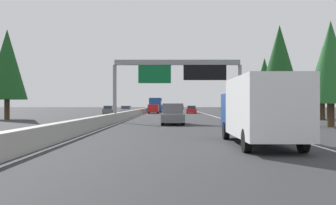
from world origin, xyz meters
TOP-DOWN VIEW (x-y plane):
  - ground_plane at (60.00, 0.00)m, footprint 320.00×320.00m
  - median_barrier at (80.00, 0.30)m, footprint 180.00×0.56m
  - shoulder_stripe_right at (70.00, -11.52)m, footprint 160.00×0.16m
  - shoulder_stripe_median at (70.00, -0.25)m, footprint 160.00×0.16m
  - sign_gantry_overhead at (35.94, -6.04)m, footprint 0.50×12.68m
  - box_truck_near_center at (13.52, -9.12)m, footprint 8.50×2.40m
  - pickup_distant_b at (32.49, -5.40)m, footprint 5.60×2.00m
  - sedan_far_right at (73.90, -9.13)m, footprint 4.40×1.80m
  - bus_mid_right at (88.68, -1.87)m, footprint 11.50×2.55m
  - minivan_mid_left at (73.99, -1.94)m, footprint 5.00×1.95m
  - oncoming_near at (68.92, 2.69)m, footprint 4.40×1.80m
  - oncoming_far at (72.09, 6.29)m, footprint 4.40×1.80m
  - conifer_right_foreground at (27.93, -17.81)m, footprint 3.70×3.70m
  - conifer_right_near at (43.85, -23.02)m, footprint 3.74×3.74m
  - conifer_right_mid at (48.46, -19.22)m, footprint 5.27×5.27m
  - conifer_right_far at (68.34, -21.80)m, footprint 4.38×4.38m
  - conifer_left_near at (43.95, 14.10)m, footprint 4.69×4.69m

SIDE VIEW (x-z plane):
  - ground_plane at x=60.00m, z-range 0.00..0.00m
  - shoulder_stripe_right at x=70.00m, z-range 0.00..0.01m
  - shoulder_stripe_median at x=70.00m, z-range 0.00..0.01m
  - median_barrier at x=80.00m, z-range 0.00..0.90m
  - sedan_far_right at x=73.90m, z-range -0.05..1.42m
  - oncoming_near at x=68.92m, z-range -0.05..1.42m
  - oncoming_far at x=72.09m, z-range -0.05..1.42m
  - pickup_distant_b at x=32.49m, z-range -0.02..1.84m
  - minivan_mid_left at x=73.99m, z-range 0.11..1.80m
  - box_truck_near_center at x=13.52m, z-range 0.14..3.09m
  - bus_mid_right at x=88.68m, z-range 0.17..3.27m
  - sign_gantry_overhead at x=35.94m, z-range 1.82..7.97m
  - conifer_right_foreground at x=27.93m, z-range 0.90..9.30m
  - conifer_right_near at x=43.85m, z-range 0.91..9.42m
  - conifer_right_far at x=68.34m, z-range 1.07..11.03m
  - conifer_left_near at x=43.95m, z-range 1.15..11.81m
  - conifer_right_mid at x=48.46m, z-range 1.29..13.27m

